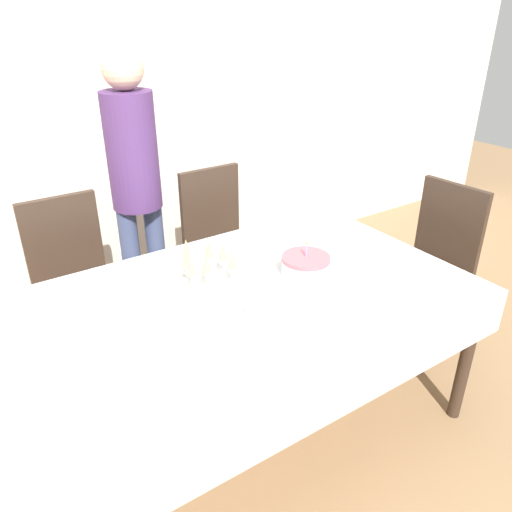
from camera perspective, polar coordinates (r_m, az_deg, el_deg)
ground_plane at (r=2.58m, az=-1.89°, el=-18.89°), size 12.00×12.00×0.00m
wall_back at (r=3.34m, az=-18.01°, el=17.05°), size 8.00×0.05×2.70m
dining_table at (r=2.17m, az=-2.15°, el=-7.06°), size 2.03×1.21×0.74m
dining_chair_far_left at (r=2.83m, az=-20.01°, el=-2.55°), size 0.42×0.42×0.97m
dining_chair_far_right at (r=3.12m, az=-4.12°, el=1.84°), size 0.43×0.43×0.97m
dining_chair_right_end at (r=3.04m, az=19.63°, el=-0.42°), size 0.45×0.45×0.97m
birthday_cake at (r=2.27m, az=5.69°, el=-1.17°), size 0.22×0.22×0.17m
champagne_tray at (r=2.19m, az=-5.84°, el=-1.21°), size 0.33×0.33×0.18m
plate_stack_main at (r=2.00m, az=2.10°, el=-6.17°), size 0.23×0.23×0.04m
plate_stack_dessert at (r=2.14m, az=-1.98°, el=-3.93°), size 0.18×0.18×0.03m
cake_knife at (r=2.24m, az=10.09°, el=-3.32°), size 0.30×0.07×0.00m
fork_pile at (r=1.82m, az=-15.05°, el=-11.54°), size 0.17×0.07×0.02m
napkin_pile at (r=1.92m, az=-16.30°, el=-9.67°), size 0.15×0.15×0.01m
person_standing at (r=2.90m, az=-13.68°, el=9.23°), size 0.28×0.28×1.66m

